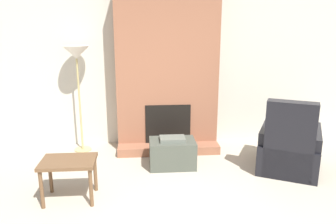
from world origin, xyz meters
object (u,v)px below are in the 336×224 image
object	(u,v)px
armchair	(289,149)
side_table	(69,166)
ottoman	(172,153)
floor_lamp_left	(76,58)

from	to	relation	value
armchair	side_table	bearing A→B (deg)	38.81
ottoman	side_table	bearing A→B (deg)	-146.94
floor_lamp_left	armchair	bearing A→B (deg)	-18.19
ottoman	armchair	distance (m)	1.66
ottoman	floor_lamp_left	size ratio (longest dim) A/B	0.39
ottoman	armchair	bearing A→B (deg)	-8.58
ottoman	side_table	xyz separation A→B (m)	(-1.30, -0.84, 0.21)
floor_lamp_left	ottoman	bearing A→B (deg)	-28.07
ottoman	side_table	world-z (taller)	side_table
armchair	floor_lamp_left	size ratio (longest dim) A/B	0.73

